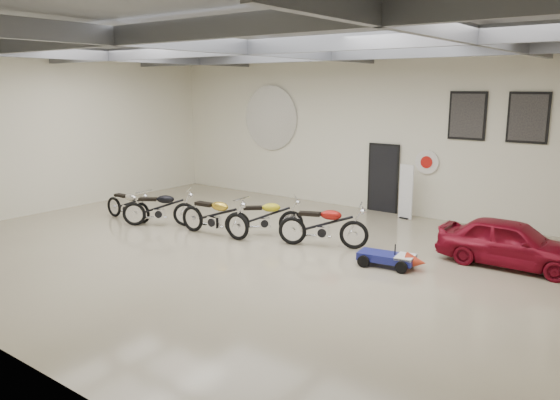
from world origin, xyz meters
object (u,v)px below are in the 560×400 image
Objects in this scene: motorcycle_black at (159,207)px; vintage_car at (511,243)px; motorcycle_red at (323,224)px; banner_stand at (406,191)px; motorcycle_gold at (214,215)px; motorcycle_silver at (128,204)px; motorcycle_yellow at (264,216)px; go_kart at (392,255)px.

vintage_car is (8.95, 2.30, -0.01)m from motorcycle_black.
banner_stand is at bearing 61.89° from motorcycle_red.
motorcycle_gold is at bearing 174.30° from motorcycle_red.
motorcycle_silver is at bearing 102.06° from vintage_car.
motorcycle_yellow is (-2.19, -4.06, -0.32)m from banner_stand.
go_kart is at bearing 128.20° from vintage_car.
motorcycle_black is 6.94m from go_kart.
motorcycle_red is 1.46× the size of go_kart.
banner_stand reaches higher than vintage_car.
vintage_car is at bearing -25.57° from banner_stand.
motorcycle_gold is 1.33m from motorcycle_yellow.
vintage_car is at bearing -20.51° from motorcycle_black.
motorcycle_black is at bearing 4.10° from motorcycle_silver.
motorcycle_silver is 10.53m from vintage_car.
motorcycle_silver is at bearing 176.67° from go_kart.
motorcycle_silver is at bearing -131.07° from banner_stand.
motorcycle_red is at bearing 13.39° from motorcycle_gold.
motorcycle_gold is at bearing 105.87° from vintage_car.
motorcycle_black reaches higher than vintage_car.
motorcycle_silver is at bearing 149.17° from motorcycle_black.
banner_stand is 4.62m from motorcycle_yellow.
motorcycle_silver is 4.47m from motorcycle_yellow.
banner_stand is 4.02m from motorcycle_red.
banner_stand is 8.31m from motorcycle_silver.
motorcycle_silver reaches higher than go_kart.
motorcycle_silver is 0.61× the size of vintage_car.
motorcycle_silver is 8.25m from go_kart.
banner_stand reaches higher than motorcycle_silver.
motorcycle_black is at bearing 103.33° from vintage_car.
motorcycle_black is at bearing 155.71° from motorcycle_yellow.
motorcycle_red is at bearing 160.42° from go_kart.
motorcycle_silver is 1.25× the size of go_kart.
motorcycle_black is 1.38× the size of go_kart.
motorcycle_yellow is at bearing 159.35° from motorcycle_red.
banner_stand is 4.75m from go_kart.
go_kart is at bearing 5.07° from motorcycle_silver.
go_kart is (8.21, 0.73, -0.22)m from motorcycle_silver.
motorcycle_silver is 6.25m from motorcycle_red.
motorcycle_black is 0.94× the size of motorcycle_gold.
motorcycle_yellow reaches higher than motorcycle_silver.
motorcycle_red is 0.71× the size of vintage_car.
motorcycle_gold is (3.28, 0.27, 0.08)m from motorcycle_silver.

